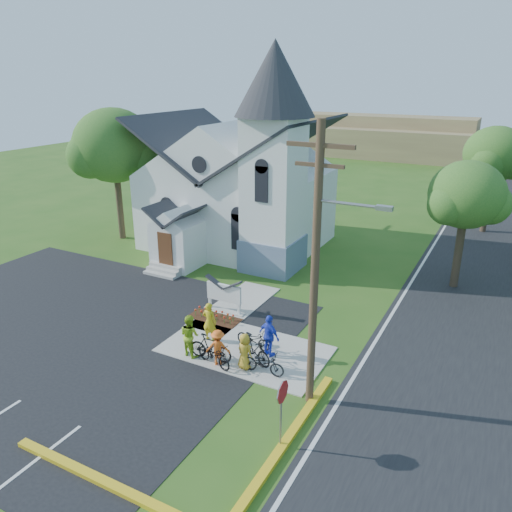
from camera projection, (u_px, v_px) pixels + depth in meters
The scene contains 23 objects.
ground at pixel (210, 347), 21.83m from camera, with size 120.00×120.00×0.00m, color #2C5618.
parking_lot at pixel (60, 330), 23.25m from camera, with size 20.00×16.00×0.02m, color black.
road at pixel (487, 273), 29.86m from camera, with size 8.00×90.00×0.02m, color black.
sidewalk at pixel (245, 349), 21.57m from camera, with size 7.00×4.00×0.05m, color #AAA39A.
church at pixel (241, 170), 32.78m from camera, with size 12.35×12.00×13.00m.
church_sign at pixel (224, 293), 24.65m from camera, with size 2.20×0.40×1.70m.
flower_bed at pixel (215, 319), 24.25m from camera, with size 2.60×1.10×0.07m, color #331C0D.
utility_pole at pixel (317, 263), 16.36m from camera, with size 3.45×0.28×10.00m.
stop_sign at pixel (282, 401), 15.34m from camera, with size 0.11×0.76×2.48m.
tree_lot_corner at pixel (114, 146), 34.01m from camera, with size 5.60×5.60×9.15m.
tree_road_near at pixel (467, 195), 26.24m from camera, with size 4.00×4.00×7.05m.
tree_road_mid at pixel (495, 154), 35.77m from camera, with size 4.40×4.40×7.80m.
distant_hills at pixel (461, 146), 66.31m from camera, with size 61.00×10.00×5.60m.
cyclist_0 at pixel (209, 322), 21.99m from camera, with size 0.66×0.43×1.81m, color gold.
bike_0 at pixel (214, 355), 20.21m from camera, with size 0.63×1.82×0.96m, color black.
cyclist_1 at pixel (190, 335), 20.81m from camera, with size 0.89×0.70×1.84m, color #9BC825.
bike_1 at pixel (211, 348), 20.55m from camera, with size 0.54×1.91×1.15m, color black.
cyclist_2 at pixel (269, 336), 20.74m from camera, with size 1.09×0.45×1.86m, color blue.
bike_2 at pixel (253, 338), 21.53m from camera, with size 0.58×1.66×0.87m, color black.
cyclist_3 at pixel (218, 347), 20.17m from camera, with size 0.99×0.57×1.54m, color orange.
bike_3 at pixel (254, 349), 20.42m from camera, with size 0.54×1.90×1.14m, color black.
cyclist_4 at pixel (245, 351), 19.91m from camera, with size 0.75×0.49×1.53m, color gold.
bike_4 at pixel (263, 363), 19.65m from camera, with size 0.61×1.76×0.93m, color black.
Camera 1 is at (10.76, -15.94, 11.24)m, focal length 35.00 mm.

